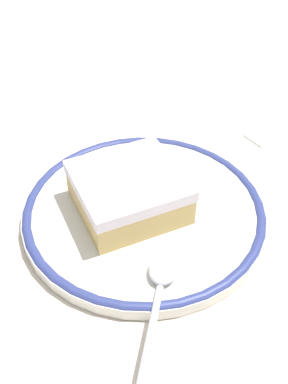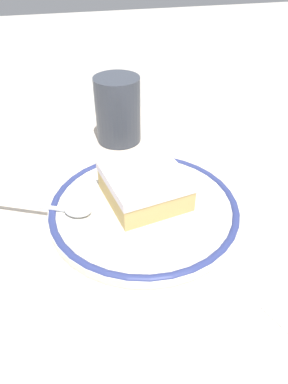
{
  "view_description": "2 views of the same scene",
  "coord_description": "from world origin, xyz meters",
  "px_view_note": "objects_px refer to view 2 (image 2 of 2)",
  "views": [
    {
      "loc": [
        -0.05,
        -0.29,
        0.31
      ],
      "look_at": [
        0.02,
        0.01,
        0.03
      ],
      "focal_mm": 43.03,
      "sensor_mm": 36.0,
      "label": 1
    },
    {
      "loc": [
        0.34,
        -0.07,
        0.28
      ],
      "look_at": [
        0.02,
        0.01,
        0.03
      ],
      "focal_mm": 32.69,
      "sensor_mm": 36.0,
      "label": 2
    }
  ],
  "objects_px": {
    "cake_slice": "(145,185)",
    "spoon": "(60,208)",
    "plate": "(144,208)",
    "cup": "(118,113)"
  },
  "relations": [
    {
      "from": "cake_slice",
      "to": "cup",
      "type": "height_order",
      "value": "cup"
    },
    {
      "from": "plate",
      "to": "cup",
      "type": "relative_size",
      "value": 2.24
    },
    {
      "from": "plate",
      "to": "cake_slice",
      "type": "xyz_separation_m",
      "value": [
        -0.01,
        0.0,
        0.02
      ]
    },
    {
      "from": "plate",
      "to": "spoon",
      "type": "bearing_deg",
      "value": -97.8
    },
    {
      "from": "cake_slice",
      "to": "spoon",
      "type": "distance_m",
      "value": 0.1
    },
    {
      "from": "plate",
      "to": "cup",
      "type": "distance_m",
      "value": 0.19
    },
    {
      "from": "plate",
      "to": "spoon",
      "type": "relative_size",
      "value": 1.69
    },
    {
      "from": "spoon",
      "to": "cup",
      "type": "relative_size",
      "value": 1.32
    },
    {
      "from": "cake_slice",
      "to": "spoon",
      "type": "xyz_separation_m",
      "value": [
        -0.0,
        -0.1,
        -0.01
      ]
    },
    {
      "from": "cake_slice",
      "to": "cup",
      "type": "relative_size",
      "value": 1.06
    }
  ]
}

